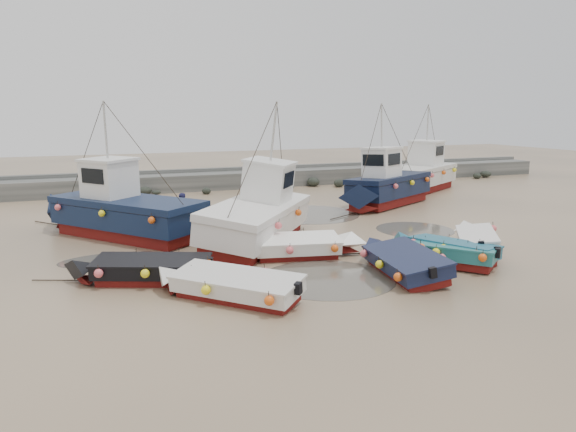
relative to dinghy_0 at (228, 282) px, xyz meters
name	(u,v)px	position (x,y,z in m)	size (l,w,h in m)	color
ground	(349,261)	(5.66, 2.58, -0.54)	(120.00, 120.00, 0.00)	tan
seawall	(211,181)	(5.71, 24.57, 0.09)	(60.00, 4.92, 1.50)	slate
puddle_a	(327,279)	(3.82, 0.71, -0.53)	(4.83, 4.83, 0.01)	#504B40
puddle_b	(415,230)	(11.45, 6.52, -0.53)	(3.77, 3.77, 0.01)	#504B40
puddle_c	(114,260)	(-2.93, 6.17, -0.53)	(4.23, 4.23, 0.01)	#504B40
puddle_d	(308,214)	(8.24, 12.37, -0.53)	(5.80, 5.80, 0.01)	#504B40
dinghy_0	(228,282)	(0.00, 0.00, 0.00)	(4.88, 5.31, 1.43)	maroon
dinghy_1	(404,258)	(6.71, 0.34, 0.00)	(2.65, 6.37, 1.43)	maroon
dinghy_2	(444,247)	(9.14, 1.18, 0.02)	(3.09, 5.30, 1.43)	maroon
dinghy_3	(478,237)	(11.53, 2.09, 0.01)	(4.00, 5.28, 1.43)	maroon
dinghy_4	(142,267)	(-2.28, 2.74, 0.00)	(6.00, 3.27, 1.43)	maroon
dinghy_5	(305,244)	(4.30, 3.73, 0.01)	(5.66, 2.60, 1.43)	maroon
dinghy_6	(442,251)	(8.61, 0.63, 0.02)	(3.98, 4.58, 1.43)	maroon
cabin_boat_0	(118,209)	(-2.31, 10.51, 0.78)	(7.60, 9.46, 6.22)	maroon
cabin_boat_1	(259,213)	(3.48, 7.08, 0.77)	(7.89, 9.50, 6.22)	maroon
cabin_boat_2	(385,185)	(13.68, 13.02, 0.81)	(9.14, 5.91, 6.22)	maroon
cabin_boat_3	(423,172)	(20.19, 18.27, 0.80)	(9.45, 6.93, 6.22)	maroon
person	(183,232)	(0.63, 10.25, -0.54)	(0.70, 0.46, 1.93)	#161637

